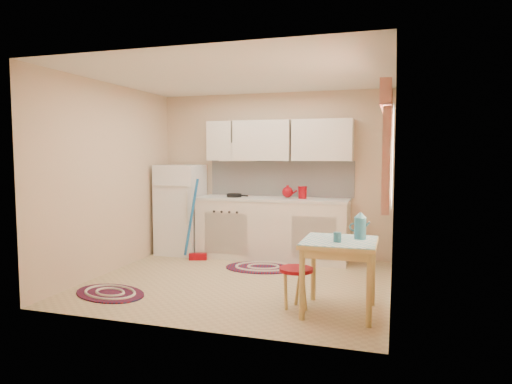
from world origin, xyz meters
TOP-DOWN VIEW (x-y plane):
  - room_shell at (0.16, 0.24)m, footprint 3.64×3.60m
  - fridge at (-1.41, 1.25)m, footprint 0.65×0.60m
  - broom at (-0.96, 0.90)m, footprint 0.30×0.20m
  - base_cabinets at (0.08, 1.30)m, footprint 2.25×0.60m
  - countertop at (0.08, 1.30)m, footprint 2.27×0.62m
  - frying_pan at (-0.51, 1.25)m, footprint 0.28×0.28m
  - red_kettle at (0.31, 1.30)m, footprint 0.19×0.18m
  - red_canister at (0.53, 1.30)m, footprint 0.16×0.16m
  - table at (1.31, -0.75)m, footprint 0.72×0.72m
  - stool at (0.88, -0.76)m, footprint 0.35×0.35m
  - coffee_pot at (1.50, -0.63)m, footprint 0.17×0.15m
  - mug at (1.30, -0.85)m, footprint 0.08×0.08m
  - rug_center at (0.10, 0.72)m, footprint 1.16×0.90m
  - rug_left at (-1.22, -0.91)m, footprint 1.04×0.84m

SIDE VIEW (x-z plane):
  - rug_center at x=0.10m, z-range 0.00..0.02m
  - rug_left at x=-1.22m, z-range 0.00..0.02m
  - stool at x=0.88m, z-range 0.00..0.42m
  - table at x=1.31m, z-range 0.00..0.72m
  - base_cabinets at x=0.08m, z-range 0.00..0.88m
  - broom at x=-0.96m, z-range 0.00..1.20m
  - fridge at x=-1.41m, z-range 0.00..1.40m
  - mug at x=1.30m, z-range 0.72..0.82m
  - coffee_pot at x=1.50m, z-range 0.72..1.02m
  - countertop at x=0.08m, z-range 0.88..0.92m
  - frying_pan at x=-0.51m, z-range 0.92..0.97m
  - red_canister at x=0.53m, z-range 0.92..1.08m
  - red_kettle at x=0.31m, z-range 0.92..1.10m
  - room_shell at x=0.16m, z-range 0.34..2.86m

